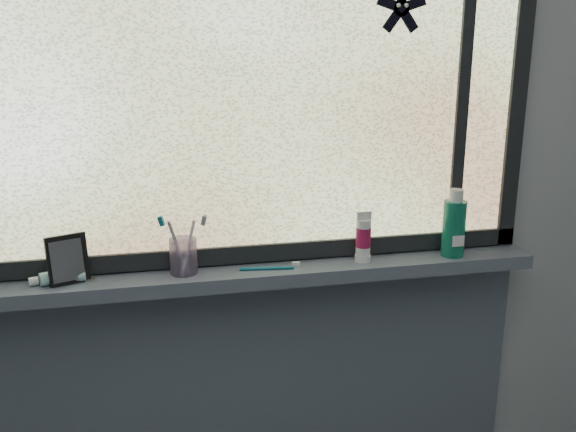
# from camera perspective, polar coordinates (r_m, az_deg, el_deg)

# --- Properties ---
(wall_back) EXTENTS (3.00, 0.01, 2.50)m
(wall_back) POSITION_cam_1_polar(r_m,az_deg,el_deg) (1.81, -2.94, 3.01)
(wall_back) COLOR #9EA3A8
(wall_back) RESTS_ON ground
(windowsill) EXTENTS (1.62, 0.14, 0.04)m
(windowsill) POSITION_cam_1_polar(r_m,az_deg,el_deg) (1.82, -2.44, -5.22)
(windowsill) COLOR #4D5767
(windowsill) RESTS_ON wall_back
(sill_apron) EXTENTS (1.62, 0.02, 0.98)m
(sill_apron) POSITION_cam_1_polar(r_m,az_deg,el_deg) (2.10, -2.55, -17.71)
(sill_apron) COLOR #4D5767
(sill_apron) RESTS_ON floor
(window_pane) EXTENTS (1.50, 0.01, 1.00)m
(window_pane) POSITION_cam_1_polar(r_m,az_deg,el_deg) (1.75, -2.95, 11.82)
(window_pane) COLOR silver
(window_pane) RESTS_ON wall_back
(frame_bottom) EXTENTS (1.60, 0.03, 0.05)m
(frame_bottom) POSITION_cam_1_polar(r_m,az_deg,el_deg) (1.84, -2.72, -3.24)
(frame_bottom) COLOR black
(frame_bottom) RESTS_ON windowsill
(frame_right) EXTENTS (0.05, 0.03, 1.10)m
(frame_right) POSITION_cam_1_polar(r_m,az_deg,el_deg) (2.02, 19.80, 11.48)
(frame_right) COLOR black
(frame_right) RESTS_ON wall_back
(frame_mullion) EXTENTS (0.03, 0.03, 1.00)m
(frame_mullion) POSITION_cam_1_polar(r_m,az_deg,el_deg) (1.93, 15.29, 11.69)
(frame_mullion) COLOR black
(frame_mullion) RESTS_ON wall_back
(starfish_sticker) EXTENTS (0.15, 0.02, 0.15)m
(starfish_sticker) POSITION_cam_1_polar(r_m,az_deg,el_deg) (1.84, 10.04, 17.73)
(starfish_sticker) COLOR black
(starfish_sticker) RESTS_ON window_pane
(vanity_mirror) EXTENTS (0.12, 0.09, 0.13)m
(vanity_mirror) POSITION_cam_1_polar(r_m,az_deg,el_deg) (1.78, -19.01, -3.66)
(vanity_mirror) COLOR black
(vanity_mirror) RESTS_ON windowsill
(toothpaste_tube) EXTENTS (0.21, 0.09, 0.04)m
(toothpaste_tube) POSITION_cam_1_polar(r_m,az_deg,el_deg) (1.79, -19.51, -5.14)
(toothpaste_tube) COLOR white
(toothpaste_tube) RESTS_ON windowsill
(toothbrush_cup) EXTENTS (0.09, 0.09, 0.10)m
(toothbrush_cup) POSITION_cam_1_polar(r_m,az_deg,el_deg) (1.78, -9.28, -3.53)
(toothbrush_cup) COLOR #B599CB
(toothbrush_cup) RESTS_ON windowsill
(toothbrush_lying) EXTENTS (0.19, 0.04, 0.01)m
(toothbrush_lying) POSITION_cam_1_polar(r_m,az_deg,el_deg) (1.79, -1.89, -4.61)
(toothbrush_lying) COLOR #0D667A
(toothbrush_lying) RESTS_ON windowsill
(mouthwash_bottle) EXTENTS (0.08, 0.08, 0.17)m
(mouthwash_bottle) POSITION_cam_1_polar(r_m,az_deg,el_deg) (1.94, 14.55, -0.60)
(mouthwash_bottle) COLOR #1D9A79
(mouthwash_bottle) RESTS_ON windowsill
(cream_tube) EXTENTS (0.04, 0.04, 0.11)m
(cream_tube) POSITION_cam_1_polar(r_m,az_deg,el_deg) (1.85, 6.72, -1.68)
(cream_tube) COLOR silver
(cream_tube) RESTS_ON windowsill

